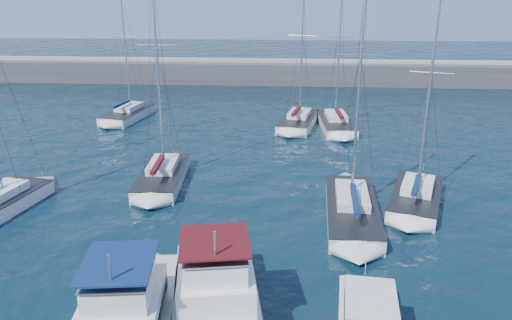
# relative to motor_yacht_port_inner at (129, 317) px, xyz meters

# --- Properties ---
(ground) EXTENTS (220.00, 220.00, 0.00)m
(ground) POSITION_rel_motor_yacht_port_inner_xyz_m (1.88, 5.53, -1.13)
(ground) COLOR black
(ground) RESTS_ON ground
(breakwater) EXTENTS (160.00, 6.00, 4.45)m
(breakwater) POSITION_rel_motor_yacht_port_inner_xyz_m (1.88, 57.53, -0.08)
(breakwater) COLOR #424244
(breakwater) RESTS_ON ground
(motor_yacht_port_inner) EXTENTS (4.63, 9.13, 4.69)m
(motor_yacht_port_inner) POSITION_rel_motor_yacht_port_inner_xyz_m (0.00, 0.00, 0.00)
(motor_yacht_port_inner) COLOR silver
(motor_yacht_port_inner) RESTS_ON ground
(motor_yacht_stbd_inner) EXTENTS (5.10, 8.68, 4.69)m
(motor_yacht_stbd_inner) POSITION_rel_motor_yacht_port_inner_xyz_m (3.37, 1.79, 0.00)
(motor_yacht_stbd_inner) COLOR white
(motor_yacht_stbd_inner) RESTS_ON ground
(sailboat_mid_b) EXTENTS (3.48, 8.31, 16.14)m
(sailboat_mid_b) POSITION_rel_motor_yacht_port_inner_xyz_m (-2.89, 17.35, -0.59)
(sailboat_mid_b) COLOR silver
(sailboat_mid_b) RESTS_ON ground
(sailboat_mid_d) EXTENTS (3.65, 9.85, 16.27)m
(sailboat_mid_d) POSITION_rel_motor_yacht_port_inner_xyz_m (10.60, 12.40, -0.61)
(sailboat_mid_d) COLOR silver
(sailboat_mid_d) RESTS_ON ground
(sailboat_mid_e) EXTENTS (5.31, 8.10, 14.11)m
(sailboat_mid_e) POSITION_rel_motor_yacht_port_inner_xyz_m (15.14, 14.53, -0.61)
(sailboat_mid_e) COLOR white
(sailboat_mid_e) RESTS_ON ground
(sailboat_back_a) EXTENTS (4.41, 8.01, 14.08)m
(sailboat_back_a) POSITION_rel_motor_yacht_port_inner_xyz_m (-11.17, 35.27, -0.61)
(sailboat_back_a) COLOR silver
(sailboat_back_a) RESTS_ON ground
(sailboat_back_b) EXTENTS (4.67, 8.23, 14.68)m
(sailboat_back_b) POSITION_rel_motor_yacht_port_inner_xyz_m (7.49, 33.53, -0.61)
(sailboat_back_b) COLOR silver
(sailboat_back_b) RESTS_ON ground
(sailboat_back_c) EXTENTS (3.62, 8.27, 14.51)m
(sailboat_back_c) POSITION_rel_motor_yacht_port_inner_xyz_m (11.36, 32.90, -0.61)
(sailboat_back_c) COLOR white
(sailboat_back_c) RESTS_ON ground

